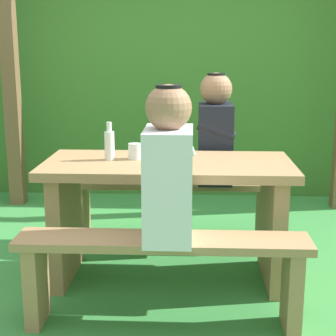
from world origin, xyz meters
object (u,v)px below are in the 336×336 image
person_white_shirt (169,169)px  person_black_coat (215,132)px  drinking_glass (135,151)px  bottle_left (109,144)px  picnic_table (168,199)px  bench_near (163,263)px  bench_far (172,199)px  cell_phone (179,164)px

person_white_shirt → person_black_coat: (0.26, 1.09, 0.00)m
drinking_glass → bottle_left: size_ratio=0.42×
picnic_table → bottle_left: 0.46m
bench_near → person_black_coat: 1.22m
bench_far → person_black_coat: person_black_coat is taller
drinking_glass → bottle_left: 0.15m
bench_near → drinking_glass: (-0.19, 0.60, 0.43)m
picnic_table → bench_near: picnic_table is taller
person_white_shirt → person_black_coat: 1.12m
person_black_coat → cell_phone: (-0.22, -0.64, -0.08)m
bench_near → cell_phone: (0.06, 0.45, 0.39)m
person_black_coat → bottle_left: (-0.62, -0.52, 0.01)m
person_white_shirt → drinking_glass: size_ratio=7.89×
bench_near → bottle_left: bottle_left is taller
drinking_glass → person_black_coat: bearing=45.7°
bench_far → person_black_coat: size_ratio=1.95×
bench_far → cell_phone: bearing=-84.4°
picnic_table → person_black_coat: 0.69m
picnic_table → bench_near: (0.00, -0.55, -0.16)m
person_white_shirt → person_black_coat: size_ratio=1.00×
bench_near → person_white_shirt: bearing=6.7°
drinking_glass → person_white_shirt: bearing=-69.7°
bench_near → bench_far: size_ratio=1.00×
person_black_coat → person_white_shirt: bearing=-103.3°
person_white_shirt → bench_far: bearing=91.5°
bench_near → cell_phone: size_ratio=10.00×
bench_near → drinking_glass: 0.76m
cell_phone → bench_near: bearing=-73.9°
drinking_glass → bench_near: bearing=-72.2°
picnic_table → bench_far: size_ratio=1.00×
picnic_table → bottle_left: bottle_left is taller
person_black_coat → bottle_left: person_black_coat is taller
picnic_table → bench_near: 0.57m
bench_far → cell_phone: size_ratio=10.00×
picnic_table → person_black_coat: person_black_coat is taller
person_white_shirt → bottle_left: person_white_shirt is taller
person_white_shirt → cell_phone: bearing=85.5°
bench_near → bottle_left: 0.81m
bench_far → person_black_coat: (0.29, -0.00, 0.46)m
bench_near → bench_far: 1.09m
bench_far → cell_phone: (0.06, -0.64, 0.39)m
bench_near → person_white_shirt: 0.46m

